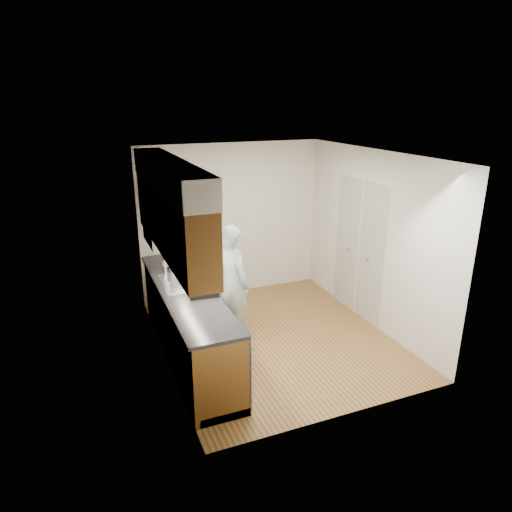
# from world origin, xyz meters

# --- Properties ---
(floor) EXTENTS (3.50, 3.50, 0.00)m
(floor) POSITION_xyz_m (0.00, 0.00, 0.00)
(floor) COLOR olive
(floor) RESTS_ON ground
(ceiling) EXTENTS (3.50, 3.50, 0.00)m
(ceiling) POSITION_xyz_m (0.00, 0.00, 2.50)
(ceiling) COLOR white
(ceiling) RESTS_ON wall_left
(wall_left) EXTENTS (0.02, 3.50, 2.50)m
(wall_left) POSITION_xyz_m (-1.50, 0.00, 1.25)
(wall_left) COLOR silver
(wall_left) RESTS_ON floor
(wall_right) EXTENTS (0.02, 3.50, 2.50)m
(wall_right) POSITION_xyz_m (1.50, 0.00, 1.25)
(wall_right) COLOR silver
(wall_right) RESTS_ON floor
(wall_back) EXTENTS (3.00, 0.02, 2.50)m
(wall_back) POSITION_xyz_m (0.00, 1.75, 1.25)
(wall_back) COLOR silver
(wall_back) RESTS_ON floor
(counter) EXTENTS (0.64, 2.80, 1.30)m
(counter) POSITION_xyz_m (-1.20, -0.00, 0.49)
(counter) COLOR brown
(counter) RESTS_ON floor
(upper_cabinets) EXTENTS (0.47, 2.80, 1.21)m
(upper_cabinets) POSITION_xyz_m (-1.33, 0.05, 1.95)
(upper_cabinets) COLOR brown
(upper_cabinets) RESTS_ON wall_left
(closet_door) EXTENTS (0.02, 1.22, 2.05)m
(closet_door) POSITION_xyz_m (1.49, 0.30, 1.02)
(closet_door) COLOR beige
(closet_door) RESTS_ON wall_right
(floor_mat) EXTENTS (0.62, 0.88, 0.02)m
(floor_mat) POSITION_xyz_m (-0.53, 0.26, 0.01)
(floor_mat) COLOR slate
(floor_mat) RESTS_ON floor
(person) EXTENTS (0.67, 0.76, 1.82)m
(person) POSITION_xyz_m (-0.53, 0.26, 0.92)
(person) COLOR #9FB5C1
(person) RESTS_ON floor_mat
(soap_bottle_a) EXTENTS (0.15, 0.15, 0.28)m
(soap_bottle_a) POSITION_xyz_m (-1.22, 0.67, 1.08)
(soap_bottle_a) COLOR silver
(soap_bottle_a) RESTS_ON counter
(soap_bottle_b) EXTENTS (0.10, 0.10, 0.19)m
(soap_bottle_b) POSITION_xyz_m (-1.11, 0.75, 1.03)
(soap_bottle_b) COLOR silver
(soap_bottle_b) RESTS_ON counter
(soap_bottle_c) EXTENTS (0.19, 0.19, 0.18)m
(soap_bottle_c) POSITION_xyz_m (-1.27, 0.80, 1.03)
(soap_bottle_c) COLOR silver
(soap_bottle_c) RESTS_ON counter
(dish_rack) EXTENTS (0.35, 0.30, 0.05)m
(dish_rack) POSITION_xyz_m (-1.06, -0.25, 0.97)
(dish_rack) COLOR black
(dish_rack) RESTS_ON counter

